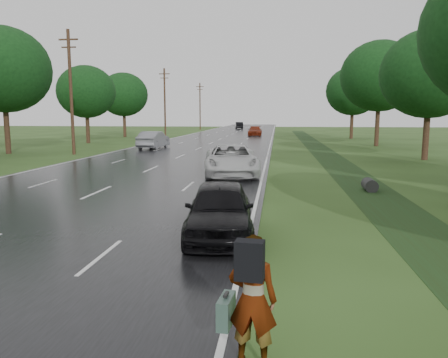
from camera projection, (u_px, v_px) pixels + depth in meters
name	position (u px, v px, depth m)	size (l,w,h in m)	color
road	(217.00, 141.00, 54.65)	(14.00, 180.00, 0.04)	black
edge_stripe_east	(271.00, 141.00, 53.84)	(0.12, 180.00, 0.01)	silver
edge_stripe_west	(164.00, 140.00, 55.45)	(0.12, 180.00, 0.01)	silver
center_line	(217.00, 141.00, 54.64)	(0.12, 180.00, 0.01)	silver
drainage_ditch	(341.00, 166.00, 27.45)	(2.20, 120.00, 0.56)	#203213
utility_pole_mid	(71.00, 91.00, 35.35)	(1.60, 0.26, 10.00)	#311D14
utility_pole_far	(165.00, 101.00, 64.81)	(1.60, 0.26, 10.00)	#311D14
utility_pole_distant	(200.00, 105.00, 94.26)	(1.60, 0.26, 10.00)	#311D14
tree_east_c	(430.00, 74.00, 30.96)	(7.00, 7.00, 9.29)	#311D14
tree_east_d	(380.00, 76.00, 44.60)	(8.00, 8.00, 10.76)	#311D14
tree_east_f	(353.00, 91.00, 58.50)	(7.20, 7.20, 9.62)	#311D14
tree_west_c	(3.00, 70.00, 35.79)	(7.80, 7.80, 10.43)	#311D14
tree_west_d	(86.00, 92.00, 49.60)	(6.60, 6.60, 8.80)	#311D14
tree_west_f	(124.00, 95.00, 63.37)	(7.00, 7.00, 9.29)	#311D14
pedestrian	(251.00, 298.00, 5.67)	(0.82, 0.77, 1.77)	#A5998C
white_pickup	(231.00, 160.00, 23.36)	(2.75, 5.97, 1.66)	silver
dark_sedan	(220.00, 209.00, 11.60)	(1.74, 4.33, 1.47)	black
silver_sedan	(153.00, 140.00, 41.74)	(1.75, 5.03, 1.66)	gray
far_car_red	(255.00, 131.00, 67.16)	(2.03, 5.00, 1.45)	maroon
far_car_dark	(239.00, 125.00, 99.21)	(1.62, 4.64, 1.53)	black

